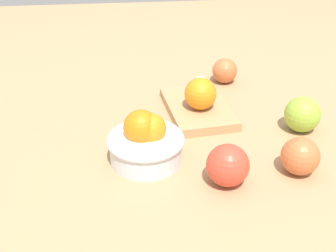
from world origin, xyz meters
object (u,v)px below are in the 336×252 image
at_px(knife, 200,91).
at_px(bowl, 146,141).
at_px(apple_mid_left, 228,165).
at_px(apple_front_right, 225,71).
at_px(apple_front_left, 300,156).
at_px(apple_front_left_2, 302,114).
at_px(cutting_board, 198,109).
at_px(orange_on_board, 201,94).

bearing_deg(knife, bowl, 147.75).
distance_m(apple_mid_left, apple_front_right, 0.48).
distance_m(apple_front_left, apple_front_left_2, 0.17).
relative_size(cutting_board, apple_mid_left, 2.74).
xyz_separation_m(bowl, apple_front_left_2, (0.08, -0.37, -0.00)).
height_order(bowl, apple_front_left_2, bowl).
relative_size(apple_front_left, apple_front_left_2, 0.92).
bearing_deg(knife, apple_mid_left, 178.17).
bearing_deg(orange_on_board, cutting_board, 5.84).
bearing_deg(apple_front_right, cutting_board, 147.96).
relative_size(apple_front_left, apple_front_right, 1.08).
relative_size(knife, apple_front_right, 2.16).
distance_m(apple_front_right, apple_front_left_2, 0.31).
height_order(knife, apple_front_left, apple_front_left).
distance_m(apple_mid_left, apple_front_left_2, 0.28).
bearing_deg(bowl, cutting_board, -37.50).
xyz_separation_m(apple_front_right, apple_front_left_2, (-0.29, -0.12, 0.01)).
xyz_separation_m(bowl, apple_front_left, (-0.08, -0.30, -0.00)).
height_order(bowl, apple_front_left, bowl).
bearing_deg(apple_front_right, bowl, 145.03).
height_order(apple_mid_left, apple_front_left_2, same).
height_order(apple_front_left, apple_front_right, apple_front_left).
bearing_deg(apple_front_left, cutting_board, 30.17).
bearing_deg(apple_front_left_2, bowl, 101.61).
bearing_deg(bowl, apple_front_left_2, -78.39).
xyz_separation_m(cutting_board, knife, (0.07, -0.02, 0.02)).
xyz_separation_m(knife, apple_front_right, (0.11, -0.09, 0.01)).
bearing_deg(apple_front_left_2, apple_front_left, 156.92).
bearing_deg(cutting_board, orange_on_board, -174.16).
xyz_separation_m(apple_front_left, apple_front_left_2, (0.16, -0.07, 0.00)).
relative_size(cutting_board, knife, 1.48).
distance_m(cutting_board, knife, 0.07).
bearing_deg(apple_mid_left, apple_front_left_2, -51.12).
height_order(orange_on_board, knife, orange_on_board).
height_order(orange_on_board, apple_front_left_2, orange_on_board).
xyz_separation_m(knife, apple_front_left_2, (-0.18, -0.21, 0.01)).
xyz_separation_m(cutting_board, apple_front_right, (0.17, -0.11, 0.02)).
relative_size(apple_mid_left, apple_front_right, 1.17).
bearing_deg(orange_on_board, knife, -10.06).
bearing_deg(apple_front_left, apple_front_left_2, -23.08).
distance_m(bowl, apple_front_left_2, 0.38).
relative_size(orange_on_board, apple_front_right, 1.10).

